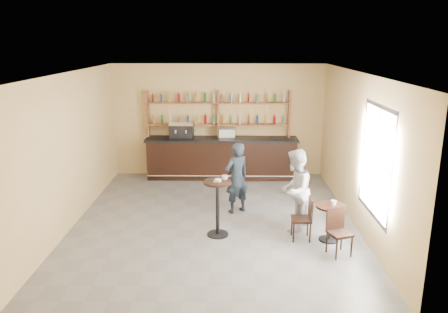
{
  "coord_description": "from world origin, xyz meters",
  "views": [
    {
      "loc": [
        0.34,
        -8.85,
        3.84
      ],
      "look_at": [
        0.2,
        0.8,
        1.25
      ],
      "focal_mm": 35.0,
      "sensor_mm": 36.0,
      "label": 1
    }
  ],
  "objects_px": {
    "bar_counter": "(222,158)",
    "patron_second": "(295,190)",
    "man_main": "(237,178)",
    "espresso_machine": "(182,130)",
    "chair_south": "(340,233)",
    "pedestal_table": "(218,208)",
    "pastry_case": "(227,133)",
    "chair_west": "(301,219)",
    "cafe_table": "(330,223)"
  },
  "relations": [
    {
      "from": "cafe_table",
      "to": "pedestal_table",
      "type": "bearing_deg",
      "value": 174.62
    },
    {
      "from": "bar_counter",
      "to": "pedestal_table",
      "type": "xyz_separation_m",
      "value": [
        -0.01,
        -3.85,
        -0.0
      ]
    },
    {
      "from": "bar_counter",
      "to": "pastry_case",
      "type": "height_order",
      "value": "pastry_case"
    },
    {
      "from": "cafe_table",
      "to": "chair_south",
      "type": "xyz_separation_m",
      "value": [
        0.05,
        -0.6,
        0.06
      ]
    },
    {
      "from": "pedestal_table",
      "to": "man_main",
      "type": "relative_size",
      "value": 0.7
    },
    {
      "from": "pastry_case",
      "to": "man_main",
      "type": "bearing_deg",
      "value": -81.06
    },
    {
      "from": "pastry_case",
      "to": "cafe_table",
      "type": "height_order",
      "value": "pastry_case"
    },
    {
      "from": "espresso_machine",
      "to": "patron_second",
      "type": "distance_m",
      "value": 4.48
    },
    {
      "from": "pedestal_table",
      "to": "man_main",
      "type": "height_order",
      "value": "man_main"
    },
    {
      "from": "bar_counter",
      "to": "patron_second",
      "type": "distance_m",
      "value": 3.88
    },
    {
      "from": "chair_south",
      "to": "bar_counter",
      "type": "bearing_deg",
      "value": 95.32
    },
    {
      "from": "pastry_case",
      "to": "pedestal_table",
      "type": "bearing_deg",
      "value": -88.57
    },
    {
      "from": "espresso_machine",
      "to": "chair_west",
      "type": "xyz_separation_m",
      "value": [
        2.77,
        -4.01,
        -0.96
      ]
    },
    {
      "from": "pastry_case",
      "to": "chair_south",
      "type": "bearing_deg",
      "value": -62.02
    },
    {
      "from": "pedestal_table",
      "to": "pastry_case",
      "type": "bearing_deg",
      "value": 87.66
    },
    {
      "from": "cafe_table",
      "to": "man_main",
      "type": "bearing_deg",
      "value": 141.2
    },
    {
      "from": "man_main",
      "to": "chair_west",
      "type": "bearing_deg",
      "value": 99.16
    },
    {
      "from": "pastry_case",
      "to": "man_main",
      "type": "xyz_separation_m",
      "value": [
        0.24,
        -2.6,
        -0.48
      ]
    },
    {
      "from": "bar_counter",
      "to": "pedestal_table",
      "type": "distance_m",
      "value": 3.85
    },
    {
      "from": "pastry_case",
      "to": "man_main",
      "type": "relative_size",
      "value": 0.28
    },
    {
      "from": "espresso_machine",
      "to": "chair_south",
      "type": "height_order",
      "value": "espresso_machine"
    },
    {
      "from": "bar_counter",
      "to": "man_main",
      "type": "height_order",
      "value": "man_main"
    },
    {
      "from": "bar_counter",
      "to": "patron_second",
      "type": "xyz_separation_m",
      "value": [
        1.57,
        -3.53,
        0.28
      ]
    },
    {
      "from": "chair_south",
      "to": "espresso_machine",
      "type": "bearing_deg",
      "value": 105.48
    },
    {
      "from": "patron_second",
      "to": "chair_south",
      "type": "bearing_deg",
      "value": 54.69
    },
    {
      "from": "bar_counter",
      "to": "chair_west",
      "type": "relative_size",
      "value": 4.93
    },
    {
      "from": "bar_counter",
      "to": "espresso_machine",
      "type": "distance_m",
      "value": 1.39
    },
    {
      "from": "cafe_table",
      "to": "patron_second",
      "type": "bearing_deg",
      "value": 139.99
    },
    {
      "from": "pastry_case",
      "to": "chair_south",
      "type": "relative_size",
      "value": 0.52
    },
    {
      "from": "patron_second",
      "to": "man_main",
      "type": "bearing_deg",
      "value": -104.46
    },
    {
      "from": "chair_south",
      "to": "patron_second",
      "type": "relative_size",
      "value": 0.51
    },
    {
      "from": "pedestal_table",
      "to": "man_main",
      "type": "xyz_separation_m",
      "value": [
        0.39,
        1.25,
        0.24
      ]
    },
    {
      "from": "cafe_table",
      "to": "chair_south",
      "type": "relative_size",
      "value": 0.85
    },
    {
      "from": "chair_south",
      "to": "patron_second",
      "type": "bearing_deg",
      "value": 100.59
    },
    {
      "from": "chair_west",
      "to": "patron_second",
      "type": "height_order",
      "value": "patron_second"
    },
    {
      "from": "espresso_machine",
      "to": "chair_south",
      "type": "distance_m",
      "value": 5.83
    },
    {
      "from": "man_main",
      "to": "patron_second",
      "type": "distance_m",
      "value": 1.5
    },
    {
      "from": "bar_counter",
      "to": "chair_west",
      "type": "bearing_deg",
      "value": -67.69
    },
    {
      "from": "patron_second",
      "to": "chair_west",
      "type": "bearing_deg",
      "value": 32.84
    },
    {
      "from": "chair_south",
      "to": "chair_west",
      "type": "bearing_deg",
      "value": 112.3
    },
    {
      "from": "pedestal_table",
      "to": "chair_south",
      "type": "relative_size",
      "value": 1.33
    },
    {
      "from": "espresso_machine",
      "to": "cafe_table",
      "type": "height_order",
      "value": "espresso_machine"
    },
    {
      "from": "patron_second",
      "to": "pedestal_table",
      "type": "bearing_deg",
      "value": -54.89
    },
    {
      "from": "chair_west",
      "to": "bar_counter",
      "type": "bearing_deg",
      "value": -156.35
    },
    {
      "from": "espresso_machine",
      "to": "man_main",
      "type": "bearing_deg",
      "value": -59.73
    },
    {
      "from": "pedestal_table",
      "to": "cafe_table",
      "type": "xyz_separation_m",
      "value": [
        2.2,
        -0.21,
        -0.21
      ]
    },
    {
      "from": "patron_second",
      "to": "pastry_case",
      "type": "bearing_deg",
      "value": -134.45
    },
    {
      "from": "pastry_case",
      "to": "patron_second",
      "type": "height_order",
      "value": "patron_second"
    },
    {
      "from": "pastry_case",
      "to": "cafe_table",
      "type": "xyz_separation_m",
      "value": [
        2.05,
        -4.06,
        -0.93
      ]
    },
    {
      "from": "pedestal_table",
      "to": "cafe_table",
      "type": "relative_size",
      "value": 1.56
    }
  ]
}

